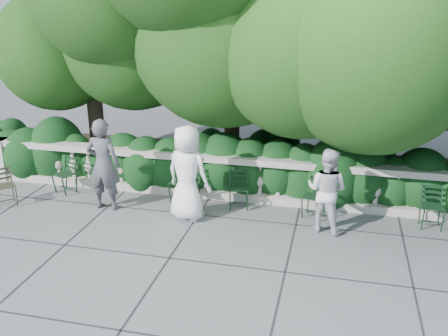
% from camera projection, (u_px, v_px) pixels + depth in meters
% --- Properties ---
extents(ground, '(90.00, 90.00, 0.00)m').
position_uv_depth(ground, '(212.00, 235.00, 9.42)').
color(ground, '#525359').
rests_on(ground, ground).
extents(balustrade, '(12.00, 0.44, 1.00)m').
position_uv_depth(balustrade, '(232.00, 178.00, 10.90)').
color(balustrade, '#9E998E').
rests_on(balustrade, ground).
extents(shrub_hedge, '(15.00, 2.60, 1.70)m').
position_uv_depth(shrub_hedge, '(243.00, 180.00, 12.16)').
color(shrub_hedge, black).
rests_on(shrub_hedge, ground).
extents(tree_canopy, '(15.04, 6.52, 6.78)m').
position_uv_depth(tree_canopy, '(278.00, 10.00, 10.86)').
color(tree_canopy, '#3F3023').
rests_on(tree_canopy, ground).
extents(chair_a, '(0.59, 0.61, 0.84)m').
position_uv_depth(chair_a, '(61.00, 195.00, 11.28)').
color(chair_a, black).
rests_on(chair_a, ground).
extents(chair_b, '(0.57, 0.60, 0.84)m').
position_uv_depth(chair_b, '(177.00, 204.00, 10.78)').
color(chair_b, black).
rests_on(chair_b, ground).
extents(chair_c, '(0.45, 0.49, 0.84)m').
position_uv_depth(chair_c, '(187.00, 207.00, 10.65)').
color(chair_c, black).
rests_on(chair_c, ground).
extents(chair_d, '(0.56, 0.59, 0.84)m').
position_uv_depth(chair_d, '(310.00, 220.00, 10.05)').
color(chair_d, black).
rests_on(chair_d, ground).
extents(chair_e, '(0.54, 0.57, 0.84)m').
position_uv_depth(chair_e, '(239.00, 211.00, 10.45)').
color(chair_e, black).
rests_on(chair_e, ground).
extents(chair_f, '(0.46, 0.50, 0.84)m').
position_uv_depth(chair_f, '(431.00, 231.00, 9.59)').
color(chair_f, black).
rests_on(chair_f, ground).
extents(chair_weathered, '(0.65, 0.65, 0.84)m').
position_uv_depth(chair_weathered, '(9.00, 208.00, 10.61)').
color(chair_weathered, black).
rests_on(chair_weathered, ground).
extents(person_businessman, '(1.09, 0.88, 1.93)m').
position_uv_depth(person_businessman, '(188.00, 173.00, 9.82)').
color(person_businessman, white).
rests_on(person_businessman, ground).
extents(person_woman_grey, '(0.72, 0.48, 1.95)m').
position_uv_depth(person_woman_grey, '(103.00, 165.00, 10.27)').
color(person_woman_grey, '#46464C').
rests_on(person_woman_grey, ground).
extents(person_casual_man, '(0.96, 0.86, 1.64)m').
position_uv_depth(person_casual_man, '(327.00, 190.00, 9.36)').
color(person_casual_man, silver).
rests_on(person_casual_man, ground).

